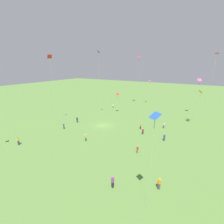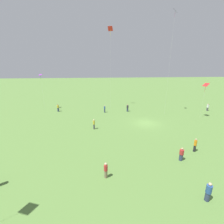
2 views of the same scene
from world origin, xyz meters
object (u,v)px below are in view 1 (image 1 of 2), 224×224
at_px(kite_0, 199,81).
at_px(dog_0, 188,120).
at_px(person_11, 86,137).
at_px(kite_4, 118,95).
at_px(kite_8, 50,60).
at_px(person_10, 137,149).
at_px(person_4, 164,137).
at_px(kite_3, 216,60).
at_px(kite_6, 99,57).
at_px(person_9, 77,120).
at_px(kite_2, 200,93).
at_px(person_6, 64,126).
at_px(person_0, 159,184).
at_px(person_7, 141,126).
at_px(person_8, 113,106).
at_px(person_3, 143,131).
at_px(person_1, 164,125).
at_px(kite_9, 139,59).
at_px(person_5, 113,182).
at_px(kite_1, 150,82).
at_px(person_2, 18,141).

relative_size(kite_0, dog_0, 14.81).
distance_m(person_11, kite_4, 22.97).
bearing_deg(kite_8, person_11, 140.06).
bearing_deg(person_10, person_4, 104.77).
relative_size(kite_3, kite_6, 0.93).
distance_m(person_9, kite_2, 35.56).
bearing_deg(kite_4, person_9, -84.85).
bearing_deg(kite_2, person_6, 136.91).
height_order(person_6, person_9, person_9).
height_order(person_0, person_10, person_0).
bearing_deg(person_0, person_10, 155.96).
distance_m(person_10, kite_2, 25.70).
bearing_deg(person_7, kite_3, -34.83).
height_order(person_0, kite_6, kite_6).
relative_size(person_8, kite_0, 0.14).
bearing_deg(person_8, dog_0, -160.22).
height_order(person_4, person_7, person_7).
relative_size(person_9, kite_6, 0.08).
bearing_deg(person_3, person_1, -6.35).
relative_size(person_10, kite_6, 0.08).
distance_m(person_8, person_10, 32.77).
distance_m(person_1, person_4, 7.53).
xyz_separation_m(person_0, person_8, (-32.69, -25.92, -0.01)).
bearing_deg(kite_9, person_4, -44.13).
distance_m(person_3, kite_6, 25.24).
distance_m(person_5, kite_8, 33.59).
bearing_deg(person_6, kite_1, 113.24).
bearing_deg(person_9, kite_8, 173.44).
xyz_separation_m(person_8, dog_0, (1.56, 27.30, -0.50)).
relative_size(person_8, person_11, 1.00).
xyz_separation_m(kite_4, kite_6, (6.32, -3.20, 12.09)).
height_order(person_2, person_8, person_2).
relative_size(person_1, kite_9, 0.09).
relative_size(person_5, dog_0, 2.26).
bearing_deg(person_8, person_2, 108.14).
distance_m(person_7, person_11, 15.15).
bearing_deg(kite_2, person_8, 95.23).
height_order(person_3, person_8, person_8).
xyz_separation_m(person_6, person_9, (-5.43, -0.25, -0.02)).
bearing_deg(kite_0, kite_9, -165.40).
relative_size(person_6, kite_1, 0.16).
height_order(kite_1, kite_8, kite_8).
xyz_separation_m(person_2, kite_3, (-27.57, 34.06, 16.61)).
xyz_separation_m(person_9, dog_0, (-17.75, 28.71, -0.49)).
distance_m(person_9, kite_0, 40.85).
xyz_separation_m(person_3, person_9, (2.16, -19.67, 0.08)).
bearing_deg(person_9, person_8, 40.23).
bearing_deg(kite_4, person_10, -24.74).
relative_size(person_11, kite_0, 0.14).
relative_size(person_6, kite_0, 0.14).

